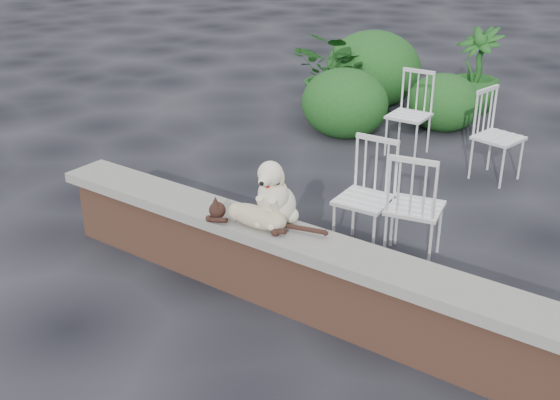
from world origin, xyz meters
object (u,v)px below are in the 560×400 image
Objects in this scene: chair_a at (365,198)px; chair_e at (499,136)px; potted_plant_b at (476,70)px; dog at (277,189)px; cat at (255,215)px; chair_c at (415,206)px; potted_plant_a at (334,74)px; chair_b at (409,114)px.

chair_e is at bearing 77.23° from chair_a.
chair_a is at bearing -80.36° from potted_plant_b.
chair_a is 2.18m from chair_e.
dog reaches higher than cat.
dog is 1.27m from chair_c.
potted_plant_a is at bearing 81.95° from chair_e.
chair_e is at bearing 69.00° from dog.
chair_c is 1.00× the size of chair_e.
cat is 5.47m from potted_plant_b.
potted_plant_b is at bearing 88.11° from chair_b.
chair_b is at bearing -89.61° from potted_plant_b.
potted_plant_a is (-1.43, 0.73, 0.10)m from chair_b.
cat is at bearing -179.70° from chair_e.
potted_plant_a reaches higher than chair_b.
chair_b is 0.83× the size of potted_plant_b.
potted_plant_b is at bearing 42.70° from potted_plant_a.
cat is at bearing -85.09° from potted_plant_b.
potted_plant_b is (1.42, 1.31, -0.00)m from potted_plant_a.
potted_plant_a is at bearing -137.30° from potted_plant_b.
chair_c is 3.89m from potted_plant_a.
chair_b is 2.04m from potted_plant_b.
chair_a and chair_e have the same top height.
potted_plant_a is at bearing 105.22° from dog.
dog reaches higher than chair_a.
potted_plant_a is at bearing 103.48° from cat.
cat is 1.40m from chair_c.
chair_e is at bearing -10.22° from chair_b.
dog is at bearing -63.73° from potted_plant_a.
chair_c is 0.82× the size of potted_plant_a.
chair_a is 3.72m from potted_plant_a.
chair_a is at bearing 65.31° from cat.
dog is 0.45× the size of potted_plant_a.
chair_c is at bearing -48.84° from potted_plant_a.
potted_plant_a reaches higher than potted_plant_b.
cat is 3.33m from chair_e.
chair_b is at bearing 104.08° from chair_a.
cat is 1.12× the size of chair_e.
potted_plant_b reaches higher than dog.
chair_a is (0.72, -2.30, 0.00)m from chair_b.
cat is (-0.08, -0.15, -0.17)m from dog.
chair_e is 0.83× the size of potted_plant_b.
chair_e is at bearing 68.09° from cat.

